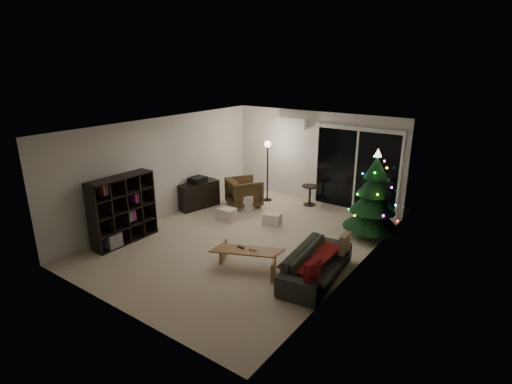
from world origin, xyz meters
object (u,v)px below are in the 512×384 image
at_px(bookshelf, 118,208).
at_px(media_cabinet, 198,195).
at_px(coffee_table, 247,259).
at_px(christmas_tree, 374,194).
at_px(sofa, 316,264).
at_px(armchair, 244,192).

height_order(bookshelf, media_cabinet, bookshelf).
height_order(coffee_table, christmas_tree, christmas_tree).
relative_size(sofa, coffee_table, 1.54).
distance_m(media_cabinet, armchair, 1.23).
relative_size(bookshelf, media_cabinet, 1.32).
distance_m(coffee_table, christmas_tree, 3.21).
bearing_deg(armchair, media_cabinet, 73.53).
bearing_deg(media_cabinet, sofa, -6.28).
relative_size(media_cabinet, sofa, 0.58).
height_order(sofa, coffee_table, sofa).
distance_m(media_cabinet, sofa, 4.55).
height_order(media_cabinet, coffee_table, media_cabinet).
bearing_deg(coffee_table, christmas_tree, 39.46).
relative_size(armchair, sofa, 0.44).
xyz_separation_m(media_cabinet, armchair, (0.93, 0.80, 0.04)).
height_order(bookshelf, sofa, bookshelf).
distance_m(armchair, christmas_tree, 3.57).
height_order(armchair, christmas_tree, christmas_tree).
relative_size(bookshelf, coffee_table, 1.18).
relative_size(armchair, coffee_table, 0.68).
height_order(bookshelf, coffee_table, bookshelf).
height_order(bookshelf, christmas_tree, christmas_tree).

